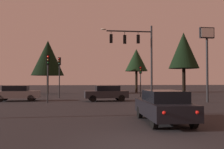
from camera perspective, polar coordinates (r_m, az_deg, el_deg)
ground_plane at (r=31.41m, az=-2.71°, el=-5.19°), size 168.00×168.00×0.00m
traffic_signal_mast_arm at (r=24.73m, az=6.08°, el=6.31°), size 5.44×0.43×7.79m
traffic_light_corner_left at (r=21.95m, az=-15.34°, el=1.36°), size 0.35×0.38×4.34m
traffic_light_corner_right at (r=28.90m, az=6.95°, el=-0.15°), size 0.32×0.36×3.77m
traffic_light_median at (r=27.95m, az=-12.68°, el=1.23°), size 0.33×0.37×4.72m
car_nearside_lane at (r=11.39m, az=12.42°, el=-7.44°), size 1.91×4.42×1.52m
car_crossing_left at (r=23.08m, az=-1.37°, el=-4.51°), size 4.38×2.14×1.52m
car_crossing_right at (r=24.86m, az=-22.07°, el=-4.18°), size 4.36×2.19×1.52m
store_sign_illuminated at (r=23.53m, az=22.11°, el=6.14°), size 1.41×0.36×6.94m
tree_behind_sign at (r=36.82m, az=17.03°, el=5.58°), size 4.44×4.44×9.26m
tree_left_far at (r=40.53m, az=5.94°, el=3.46°), size 3.85×3.85×7.49m
tree_center_horizon at (r=37.84m, az=-15.35°, el=3.89°), size 5.01×5.01×8.27m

